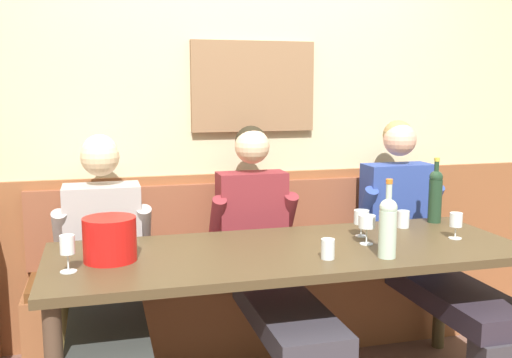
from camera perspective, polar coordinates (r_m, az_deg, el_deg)
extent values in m
cube|color=beige|center=(3.55, -1.42, 7.27)|extent=(6.80, 0.08, 2.80)
cube|color=#846143|center=(3.51, -0.27, 8.97)|extent=(0.74, 0.04, 0.53)
cube|color=brown|center=(3.64, -1.16, -7.14)|extent=(6.80, 0.03, 0.99)
cube|color=brown|center=(3.52, -0.24, -12.44)|extent=(2.50, 0.42, 0.44)
cube|color=#5C3317|center=(3.44, -0.24, -8.63)|extent=(2.45, 0.39, 0.05)
cube|color=brown|center=(3.55, -1.03, -3.89)|extent=(2.50, 0.04, 0.45)
cube|color=#463722|center=(2.77, 3.22, -7.14)|extent=(2.20, 0.81, 0.04)
cylinder|color=#42371B|center=(3.08, -18.06, -13.32)|extent=(0.07, 0.07, 0.72)
cylinder|color=#473C24|center=(3.60, 17.47, -10.02)|extent=(0.07, 0.07, 0.72)
cube|color=#313532|center=(2.81, -14.26, -13.71)|extent=(0.34, 1.05, 0.11)
cube|color=#A19897|center=(3.26, -14.64, -4.90)|extent=(0.40, 0.24, 0.50)
sphere|color=beige|center=(3.18, -14.92, 2.07)|extent=(0.20, 0.20, 0.20)
sphere|color=silver|center=(3.20, -14.94, 2.57)|extent=(0.18, 0.18, 0.18)
cylinder|color=#A19897|center=(3.22, -18.42, -4.92)|extent=(0.08, 0.20, 0.27)
cylinder|color=#A19897|center=(3.22, -10.86, -4.61)|extent=(0.08, 0.20, 0.27)
cube|color=#36333D|center=(2.93, 2.48, -12.43)|extent=(0.33, 1.06, 0.11)
cube|color=maroon|center=(3.36, -0.41, -3.87)|extent=(0.39, 0.18, 0.54)
sphere|color=beige|center=(3.28, -0.38, 3.18)|extent=(0.20, 0.20, 0.20)
sphere|color=black|center=(3.30, -0.49, 3.65)|extent=(0.18, 0.18, 0.18)
cylinder|color=maroon|center=(3.27, -3.76, -3.75)|extent=(0.08, 0.20, 0.27)
cylinder|color=maroon|center=(3.38, 3.14, -3.35)|extent=(0.08, 0.20, 0.27)
cube|color=#2C2430|center=(3.31, 18.02, -10.35)|extent=(0.35, 1.06, 0.11)
cube|color=#2A408D|center=(3.69, 13.47, -2.83)|extent=(0.41, 0.19, 0.55)
sphere|color=#DDA58D|center=(3.62, 13.78, 3.73)|extent=(0.20, 0.20, 0.20)
sphere|color=#977B4B|center=(3.64, 13.61, 4.15)|extent=(0.18, 0.18, 0.18)
cylinder|color=#2A408D|center=(3.55, 10.68, -2.69)|extent=(0.08, 0.20, 0.27)
cylinder|color=#2A408D|center=(3.76, 16.69, -2.27)|extent=(0.08, 0.20, 0.27)
cylinder|color=red|center=(2.62, -14.00, -5.68)|extent=(0.23, 0.23, 0.19)
cylinder|color=#1F3824|center=(3.40, 16.98, -2.05)|extent=(0.07, 0.07, 0.24)
sphere|color=#1F3824|center=(3.38, 17.08, 0.16)|extent=(0.07, 0.07, 0.07)
cylinder|color=#1F3824|center=(3.37, 17.12, 0.98)|extent=(0.03, 0.03, 0.08)
cylinder|color=gold|center=(3.36, 17.16, 1.82)|extent=(0.03, 0.03, 0.02)
cylinder|color=#B3CDBA|center=(2.65, 12.64, -5.25)|extent=(0.08, 0.08, 0.21)
sphere|color=#B3CDBA|center=(2.63, 12.73, -2.73)|extent=(0.08, 0.08, 0.08)
cylinder|color=#B3CDBA|center=(2.61, 12.77, -1.48)|extent=(0.03, 0.03, 0.10)
cylinder|color=orange|center=(2.60, 12.82, -0.22)|extent=(0.03, 0.03, 0.02)
cylinder|color=silver|center=(2.53, -17.73, -8.54)|extent=(0.07, 0.07, 0.00)
cylinder|color=silver|center=(2.52, -17.77, -7.72)|extent=(0.01, 0.01, 0.07)
cylinder|color=silver|center=(2.50, -17.85, -6.08)|extent=(0.06, 0.06, 0.08)
cylinder|color=#EBDA7A|center=(2.51, -17.82, -6.70)|extent=(0.05, 0.05, 0.02)
cylinder|color=silver|center=(3.02, 10.14, -5.46)|extent=(0.06, 0.06, 0.00)
cylinder|color=silver|center=(3.01, 10.16, -4.87)|extent=(0.01, 0.01, 0.06)
cylinder|color=silver|center=(2.99, 10.19, -3.65)|extent=(0.08, 0.08, 0.07)
cylinder|color=#F4D77D|center=(3.00, 10.18, -4.14)|extent=(0.07, 0.07, 0.02)
cylinder|color=silver|center=(2.87, 10.65, -6.20)|extent=(0.06, 0.06, 0.00)
cylinder|color=silver|center=(2.86, 10.68, -5.42)|extent=(0.01, 0.01, 0.08)
cylinder|color=silver|center=(2.85, 10.72, -4.07)|extent=(0.08, 0.08, 0.06)
cylinder|color=#DFDE79|center=(2.85, 10.71, -4.41)|extent=(0.07, 0.07, 0.03)
cylinder|color=silver|center=(3.09, 18.75, -5.45)|extent=(0.06, 0.06, 0.00)
cylinder|color=silver|center=(3.08, 18.78, -4.90)|extent=(0.01, 0.01, 0.06)
cylinder|color=silver|center=(3.07, 18.84, -3.76)|extent=(0.06, 0.06, 0.07)
cylinder|color=#F4D28D|center=(3.08, 18.82, -4.25)|extent=(0.05, 0.05, 0.02)
cylinder|color=silver|center=(2.60, 6.99, -6.75)|extent=(0.06, 0.06, 0.09)
cylinder|color=silver|center=(3.24, 14.10, -3.80)|extent=(0.06, 0.06, 0.09)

